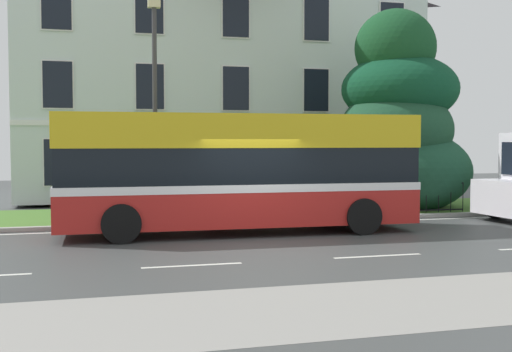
# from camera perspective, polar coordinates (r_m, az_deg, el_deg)

# --- Properties ---
(ground_plane) EXTENTS (60.00, 56.00, 0.18)m
(ground_plane) POSITION_cam_1_polar(r_m,az_deg,el_deg) (15.87, -0.07, -5.84)
(ground_plane) COLOR #404243
(georgian_townhouse) EXTENTS (16.93, 10.30, 10.88)m
(georgian_townhouse) POSITION_cam_1_polar(r_m,az_deg,el_deg) (30.39, -4.03, 9.04)
(georgian_townhouse) COLOR silver
(georgian_townhouse) RESTS_ON ground_plane
(iron_verge_railing) EXTENTS (12.63, 0.04, 0.97)m
(iron_verge_railing) POSITION_cam_1_polar(r_m,az_deg,el_deg) (19.67, 2.19, -2.23)
(iron_verge_railing) COLOR black
(iron_verge_railing) RESTS_ON ground_plane
(evergreen_tree) EXTENTS (4.65, 4.61, 7.21)m
(evergreen_tree) POSITION_cam_1_polar(r_m,az_deg,el_deg) (23.50, 12.62, 4.44)
(evergreen_tree) COLOR #423328
(evergreen_tree) RESTS_ON ground_plane
(single_decker_bus) EXTENTS (9.52, 2.76, 3.14)m
(single_decker_bus) POSITION_cam_1_polar(r_m,az_deg,el_deg) (17.19, -1.56, 0.45)
(single_decker_bus) COLOR #B2201C
(single_decker_bus) RESTS_ON ground_plane
(street_lamp_post) EXTENTS (0.36, 0.24, 6.62)m
(street_lamp_post) POSITION_cam_1_polar(r_m,az_deg,el_deg) (19.54, -8.93, 7.38)
(street_lamp_post) COLOR #333338
(street_lamp_post) RESTS_ON ground_plane
(litter_bin) EXTENTS (0.55, 0.55, 1.23)m
(litter_bin) POSITION_cam_1_polar(r_m,az_deg,el_deg) (19.97, -4.00, -1.82)
(litter_bin) COLOR black
(litter_bin) RESTS_ON ground_plane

